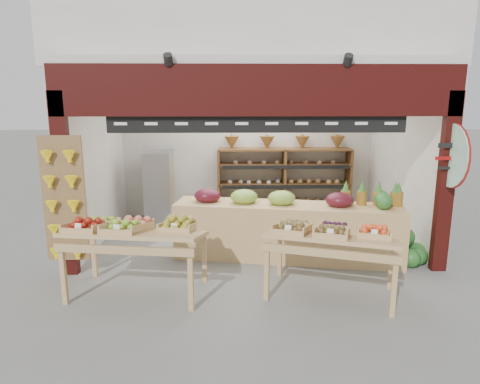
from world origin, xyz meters
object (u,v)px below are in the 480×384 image
at_px(mid_counter, 287,229).
at_px(display_table_left, 128,230).
at_px(refrigerator, 159,186).
at_px(cardboard_stack, 202,221).
at_px(back_shelving, 284,169).
at_px(watermelon_pile, 403,249).
at_px(display_table_right, 327,234).

height_order(mid_counter, display_table_left, mid_counter).
relative_size(mid_counter, display_table_left, 1.98).
bearing_deg(refrigerator, cardboard_stack, -47.62).
distance_m(cardboard_stack, display_table_left, 2.73).
xyz_separation_m(back_shelving, display_table_left, (-2.50, -3.64, -0.22)).
distance_m(back_shelving, watermelon_pile, 3.22).
distance_m(display_table_left, display_table_right, 2.60).
bearing_deg(display_table_left, mid_counter, 27.53).
distance_m(refrigerator, display_table_right, 4.33).
bearing_deg(display_table_right, watermelon_pile, 36.40).
bearing_deg(display_table_left, watermelon_pile, 13.49).
xyz_separation_m(back_shelving, mid_counter, (-0.26, -2.47, -0.58)).
relative_size(mid_counter, watermelon_pile, 4.85).
relative_size(back_shelving, display_table_left, 1.54).
height_order(cardboard_stack, display_table_left, display_table_left).
height_order(back_shelving, cardboard_stack, back_shelving).
bearing_deg(mid_counter, display_table_left, -152.47).
relative_size(refrigerator, cardboard_stack, 1.62).
bearing_deg(watermelon_pile, display_table_left, -166.51).
bearing_deg(refrigerator, watermelon_pile, -38.31).
bearing_deg(refrigerator, display_table_left, -97.79).
height_order(display_table_left, watermelon_pile, display_table_left).
bearing_deg(watermelon_pile, refrigerator, 151.63).
bearing_deg(back_shelving, cardboard_stack, -146.96).
relative_size(refrigerator, mid_counter, 0.43).
bearing_deg(cardboard_stack, watermelon_pile, -25.39).
bearing_deg(display_table_left, back_shelving, 55.52).
relative_size(back_shelving, watermelon_pile, 3.77).
relative_size(cardboard_stack, mid_counter, 0.27).
distance_m(back_shelving, mid_counter, 2.55).
bearing_deg(display_table_right, refrigerator, 128.93).
relative_size(cardboard_stack, watermelon_pile, 1.30).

